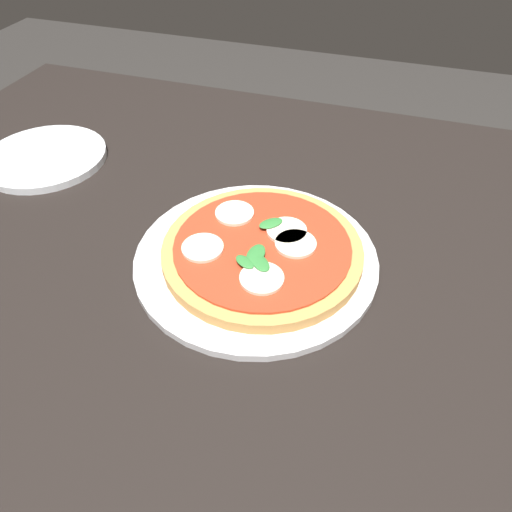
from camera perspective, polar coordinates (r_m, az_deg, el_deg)
ground_plane at (r=1.36m, az=-0.11°, el=-26.05°), size 6.00×6.00×0.00m
dining_table at (r=0.75m, az=-0.17°, el=-7.06°), size 1.56×1.17×0.78m
serving_tray at (r=0.71m, az=-0.00°, el=-0.23°), size 0.36×0.36×0.01m
pizza at (r=0.70m, az=0.71°, el=0.77°), size 0.29×0.29×0.03m
plate_white at (r=1.02m, az=-23.88°, el=10.73°), size 0.23×0.23×0.01m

